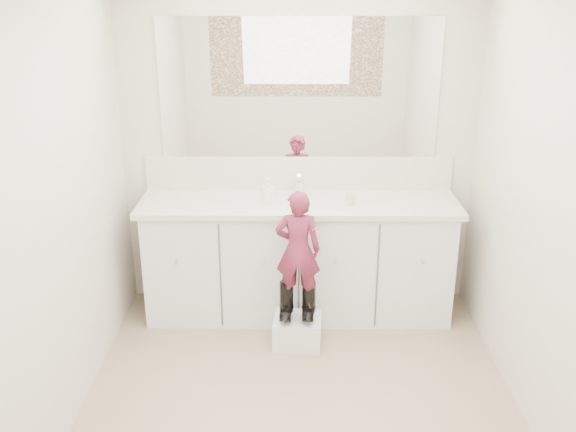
{
  "coord_description": "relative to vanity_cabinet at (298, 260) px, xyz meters",
  "views": [
    {
      "loc": [
        -0.05,
        -3.1,
        2.42
      ],
      "look_at": [
        -0.08,
        0.93,
        0.88
      ],
      "focal_mm": 40.0,
      "sensor_mm": 36.0,
      "label": 1
    }
  ],
  "objects": [
    {
      "name": "wall_front",
      "position": [
        0.0,
        -2.73,
        0.77
      ],
      "size": [
        2.6,
        0.0,
        2.6
      ],
      "primitive_type": "plane",
      "rotation": [
        -1.57,
        0.0,
        0.0
      ],
      "color": "beige",
      "rests_on": "floor"
    },
    {
      "name": "toddler",
      "position": [
        -0.01,
        -0.48,
        0.29
      ],
      "size": [
        0.31,
        0.22,
        0.82
      ],
      "primitive_type": "imported",
      "rotation": [
        0.0,
        0.0,
        3.07
      ],
      "color": "#B0365F",
      "rests_on": "step_stool"
    },
    {
      "name": "soap_bottle",
      "position": [
        -0.22,
        -0.02,
        0.55
      ],
      "size": [
        0.09,
        0.1,
        0.17
      ],
      "primitive_type": "imported",
      "rotation": [
        0.0,
        0.0,
        0.25
      ],
      "color": "white",
      "rests_on": "countertop"
    },
    {
      "name": "boot_right",
      "position": [
        0.07,
        -0.48,
        -0.08
      ],
      "size": [
        0.11,
        0.19,
        0.27
      ],
      "primitive_type": null,
      "rotation": [
        0.0,
        0.0,
        -0.08
      ],
      "color": "black",
      "rests_on": "step_stool"
    },
    {
      "name": "wall_left",
      "position": [
        -1.3,
        -1.23,
        0.78
      ],
      "size": [
        0.0,
        3.0,
        3.0
      ],
      "primitive_type": "plane",
      "rotation": [
        1.57,
        0.0,
        1.57
      ],
      "color": "beige",
      "rests_on": "floor"
    },
    {
      "name": "wall_back",
      "position": [
        0.0,
        0.27,
        0.77
      ],
      "size": [
        2.6,
        0.0,
        2.6
      ],
      "primitive_type": "plane",
      "rotation": [
        1.57,
        0.0,
        0.0
      ],
      "color": "beige",
      "rests_on": "floor"
    },
    {
      "name": "faucet",
      "position": [
        0.0,
        0.15,
        0.52
      ],
      "size": [
        0.08,
        0.08,
        0.1
      ],
      "primitive_type": "cylinder",
      "color": "silver",
      "rests_on": "countertop"
    },
    {
      "name": "dot_panel",
      "position": [
        0.0,
        -2.71,
        1.22
      ],
      "size": [
        2.0,
        0.01,
        1.2
      ],
      "primitive_type": "cube",
      "color": "#472819",
      "rests_on": "wall_front"
    },
    {
      "name": "countertop",
      "position": [
        0.0,
        -0.01,
        0.45
      ],
      "size": [
        2.28,
        0.58,
        0.04
      ],
      "primitive_type": "cube",
      "color": "beige",
      "rests_on": "vanity_cabinet"
    },
    {
      "name": "step_stool",
      "position": [
        -0.01,
        -0.48,
        -0.32
      ],
      "size": [
        0.34,
        0.29,
        0.21
      ],
      "primitive_type": "cube",
      "rotation": [
        0.0,
        0.0,
        -0.08
      ],
      "color": "silver",
      "rests_on": "floor"
    },
    {
      "name": "vanity_cabinet",
      "position": [
        0.0,
        0.0,
        0.0
      ],
      "size": [
        2.2,
        0.55,
        0.85
      ],
      "primitive_type": "cube",
      "color": "silver",
      "rests_on": "floor"
    },
    {
      "name": "cup",
      "position": [
        0.36,
        -0.07,
        0.5
      ],
      "size": [
        0.11,
        0.11,
        0.08
      ],
      "primitive_type": "imported",
      "rotation": [
        0.0,
        0.0,
        0.37
      ],
      "color": "beige",
      "rests_on": "countertop"
    },
    {
      "name": "toothbrush",
      "position": [
        0.06,
        -0.49,
        0.43
      ],
      "size": [
        0.14,
        0.02,
        0.06
      ],
      "primitive_type": "cylinder",
      "rotation": [
        0.0,
        1.22,
        -0.08
      ],
      "color": "#D35276",
      "rests_on": "toddler"
    },
    {
      "name": "backsplash",
      "position": [
        0.0,
        0.26,
        0.59
      ],
      "size": [
        2.28,
        0.03,
        0.25
      ],
      "primitive_type": "cube",
      "color": "beige",
      "rests_on": "countertop"
    },
    {
      "name": "boot_left",
      "position": [
        -0.08,
        -0.48,
        -0.08
      ],
      "size": [
        0.11,
        0.19,
        0.27
      ],
      "primitive_type": null,
      "rotation": [
        0.0,
        0.0,
        -0.08
      ],
      "color": "black",
      "rests_on": "step_stool"
    },
    {
      "name": "mirror",
      "position": [
        0.0,
        0.26,
        1.22
      ],
      "size": [
        2.0,
        0.02,
        1.0
      ],
      "primitive_type": "cube",
      "color": "white",
      "rests_on": "wall_back"
    },
    {
      "name": "floor",
      "position": [
        0.0,
        -1.23,
        -0.42
      ],
      "size": [
        3.0,
        3.0,
        0.0
      ],
      "primitive_type": "plane",
      "color": "#827455",
      "rests_on": "ground"
    },
    {
      "name": "wall_right",
      "position": [
        1.3,
        -1.23,
        0.78
      ],
      "size": [
        0.0,
        3.0,
        3.0
      ],
      "primitive_type": "plane",
      "rotation": [
        1.57,
        0.0,
        -1.57
      ],
      "color": "beige",
      "rests_on": "floor"
    }
  ]
}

